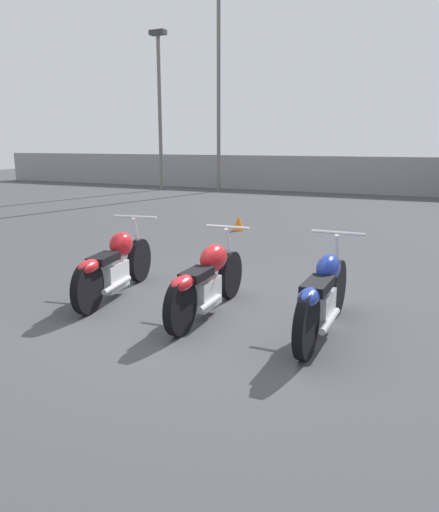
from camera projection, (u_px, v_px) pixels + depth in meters
ground_plane at (201, 318)px, 5.93m from camera, size 60.00×60.00×0.00m
fence_back at (384, 176)px, 19.84m from camera, size 40.00×0.04×1.51m
light_pole_left at (159, 97)px, 21.44m from camera, size 0.70×0.35×6.66m
light_pole_right at (219, 63)px, 20.46m from camera, size 0.70×0.35×9.12m
motorcycle_slot_0 at (115, 266)px, 6.68m from camera, size 0.71×2.15×1.01m
motorcycle_slot_1 at (207, 280)px, 5.95m from camera, size 0.59×2.08×1.00m
motorcycle_slot_2 at (323, 296)px, 5.31m from camera, size 0.62×2.06×1.04m
traffic_cone_near at (239, 223)px, 11.87m from camera, size 0.29×0.29×0.35m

